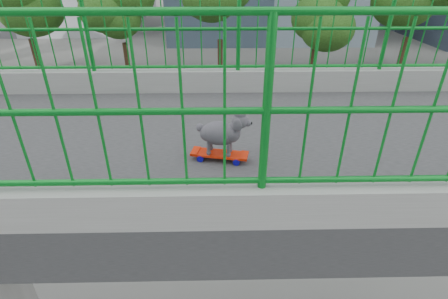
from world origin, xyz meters
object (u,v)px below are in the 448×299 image
car_3 (68,114)px  poodle (222,131)px  car_1 (376,166)px  car_6 (150,168)px  car_4 (382,91)px  car_7 (334,134)px  skateboard (220,155)px

car_3 → poodle: bearing=-150.8°
car_1 → car_6: car_6 is taller
car_1 → car_3: (-6.40, -16.01, -0.09)m
poodle → car_3: bearing=-138.9°
car_4 → car_7: size_ratio=0.92×
car_1 → car_6: size_ratio=0.82×
car_4 → poodle: bearing=149.6°
skateboard → poodle: 0.25m
skateboard → car_4: 23.31m
car_3 → car_6: bearing=-136.7°
skateboard → car_1: skateboard is taller
car_6 → car_7: car_6 is taller
car_4 → car_3: bearing=98.9°
car_7 → car_1: bearing=-164.4°
poodle → car_4: (-19.35, 11.37, -6.51)m
car_1 → skateboard: bearing=-35.7°
car_3 → car_4: 20.66m
car_3 → skateboard: bearing=-150.8°
car_1 → car_4: bearing=155.4°
car_7 → car_6: bearing=109.4°
car_3 → car_6: 8.79m
skateboard → poodle: size_ratio=1.10×
car_4 → car_7: bearing=140.4°
skateboard → car_3: (-16.14, -9.01, -6.40)m
car_6 → car_4: bearing=123.7°
car_4 → skateboard: bearing=149.5°
car_4 → car_6: bearing=123.7°
poodle → car_7: size_ratio=0.10×
car_7 → car_4: bearing=-39.6°
poodle → car_4: size_ratio=0.11×
car_1 → car_7: bearing=-164.4°
car_4 → car_7: car_4 is taller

